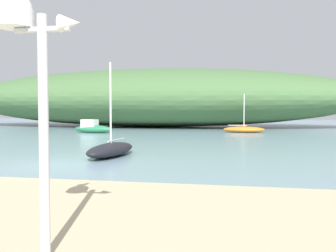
{
  "coord_description": "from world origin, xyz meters",
  "views": [
    {
      "loc": [
        6.43,
        -12.36,
        2.0
      ],
      "look_at": [
        3.34,
        3.32,
        1.27
      ],
      "focal_mm": 40.21,
      "sensor_mm": 36.0,
      "label": 1
    }
  ],
  "objects_px": {
    "sailboat_mid_channel": "(111,149)",
    "sailboat_outer_mooring": "(244,129)",
    "mast_structure": "(26,45)",
    "motorboat_far_right": "(92,128)"
  },
  "relations": [
    {
      "from": "sailboat_outer_mooring",
      "to": "sailboat_mid_channel",
      "type": "height_order",
      "value": "sailboat_mid_channel"
    },
    {
      "from": "mast_structure",
      "to": "sailboat_mid_channel",
      "type": "bearing_deg",
      "value": 104.79
    },
    {
      "from": "mast_structure",
      "to": "sailboat_mid_channel",
      "type": "xyz_separation_m",
      "value": [
        -2.89,
        10.93,
        -2.47
      ]
    },
    {
      "from": "sailboat_outer_mooring",
      "to": "sailboat_mid_channel",
      "type": "xyz_separation_m",
      "value": [
        -5.59,
        -17.39,
        0.02
      ]
    },
    {
      "from": "sailboat_mid_channel",
      "to": "mast_structure",
      "type": "bearing_deg",
      "value": -75.21
    },
    {
      "from": "mast_structure",
      "to": "motorboat_far_right",
      "type": "distance_m",
      "value": 27.35
    },
    {
      "from": "sailboat_mid_channel",
      "to": "sailboat_outer_mooring",
      "type": "bearing_deg",
      "value": 72.19
    },
    {
      "from": "motorboat_far_right",
      "to": "sailboat_outer_mooring",
      "type": "height_order",
      "value": "sailboat_outer_mooring"
    },
    {
      "from": "motorboat_far_right",
      "to": "sailboat_outer_mooring",
      "type": "xyz_separation_m",
      "value": [
        12.44,
        2.88,
        -0.15
      ]
    },
    {
      "from": "mast_structure",
      "to": "motorboat_far_right",
      "type": "xyz_separation_m",
      "value": [
        -9.73,
        25.45,
        -2.34
      ]
    }
  ]
}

